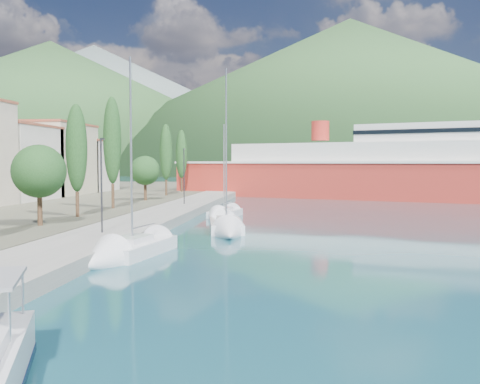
# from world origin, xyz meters

# --- Properties ---
(ground) EXTENTS (1400.00, 1400.00, 0.00)m
(ground) POSITION_xyz_m (0.00, 120.00, 0.00)
(ground) COLOR #184B58
(quay) EXTENTS (5.00, 88.00, 0.80)m
(quay) POSITION_xyz_m (-9.00, 26.00, 0.40)
(quay) COLOR gray
(quay) RESTS_ON ground
(hills_far) EXTENTS (1480.00, 900.00, 180.00)m
(hills_far) POSITION_xyz_m (138.59, 618.73, 77.39)
(hills_far) COLOR slate
(hills_far) RESTS_ON ground
(hills_near) EXTENTS (1010.00, 520.00, 115.00)m
(hills_near) POSITION_xyz_m (98.04, 372.50, 49.18)
(hills_near) COLOR #31592C
(hills_near) RESTS_ON ground
(tree_row) EXTENTS (3.87, 63.67, 11.24)m
(tree_row) POSITION_xyz_m (-15.22, 31.89, 5.78)
(tree_row) COLOR #47301E
(tree_row) RESTS_ON land_strip
(lamp_posts) EXTENTS (0.15, 48.67, 6.06)m
(lamp_posts) POSITION_xyz_m (-9.00, 14.83, 4.08)
(lamp_posts) COLOR #2D2D33
(lamp_posts) RESTS_ON quay
(sailboat_near) EXTENTS (3.98, 8.77, 12.15)m
(sailboat_near) POSITION_xyz_m (-6.10, 9.34, 0.32)
(sailboat_near) COLOR silver
(sailboat_near) RESTS_ON ground
(sailboat_mid) EXTENTS (4.13, 9.61, 13.42)m
(sailboat_mid) POSITION_xyz_m (-1.71, 20.74, 0.32)
(sailboat_mid) COLOR silver
(sailboat_mid) RESTS_ON ground
(sailboat_far) EXTENTS (3.33, 6.98, 9.86)m
(sailboat_far) POSITION_xyz_m (-4.01, 31.94, 0.28)
(sailboat_far) COLOR silver
(sailboat_far) RESTS_ON ground
(ferry) EXTENTS (63.47, 33.64, 12.45)m
(ferry) POSITION_xyz_m (14.98, 63.67, 3.79)
(ferry) COLOR red
(ferry) RESTS_ON ground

